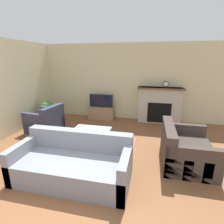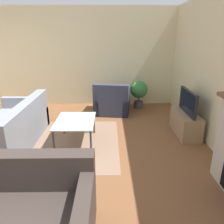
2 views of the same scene
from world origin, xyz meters
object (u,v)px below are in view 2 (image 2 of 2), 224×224
tv (188,102)px  couch_loveseat (23,221)px  couch_sectional (10,131)px  potted_plant (139,91)px  coffee_table (75,122)px  armchair_by_window (112,102)px

tv → couch_loveseat: size_ratio=0.65×
couch_loveseat → couch_sectional: bearing=115.7°
tv → potted_plant: 1.92m
coffee_table → couch_sectional: bearing=-86.0°
couch_loveseat → coffee_table: size_ratio=1.44×
couch_sectional → armchair_by_window: same height
couch_loveseat → potted_plant: 4.60m
couch_loveseat → tv: bearing=46.6°
couch_sectional → couch_loveseat: 2.32m
armchair_by_window → potted_plant: armchair_by_window is taller
couch_sectional → armchair_by_window: 2.63m
tv → armchair_by_window: (-1.36, -1.49, -0.40)m
couch_loveseat → coffee_table: 2.18m
tv → coffee_table: 2.25m
couch_loveseat → coffee_table: (-2.17, 0.19, 0.13)m
armchair_by_window → potted_plant: 0.87m
armchair_by_window → couch_loveseat: bearing=84.9°
potted_plant → armchair_by_window: bearing=-62.2°
couch_sectional → couch_loveseat: size_ratio=1.57×
armchair_by_window → coffee_table: bearing=75.4°
armchair_by_window → coffee_table: 1.87m
armchair_by_window → potted_plant: size_ratio=1.28×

